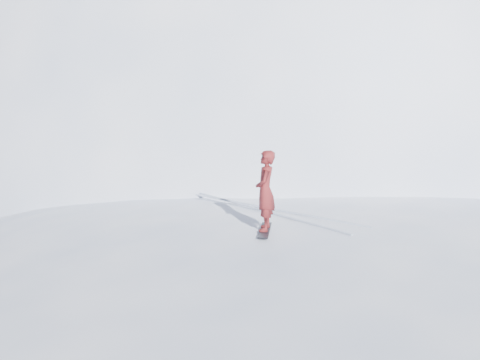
{
  "coord_description": "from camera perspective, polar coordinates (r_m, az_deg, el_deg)",
  "views": [
    {
      "loc": [
        -8.88,
        -4.56,
        5.79
      ],
      "look_at": [
        -1.75,
        4.76,
        3.5
      ],
      "focal_mm": 35.0,
      "sensor_mm": 36.0,
      "label": 1
    }
  ],
  "objects": [
    {
      "name": "peak_shoulder",
      "position": [
        31.52,
        0.15,
        0.45
      ],
      "size": [
        28.0,
        24.0,
        18.0
      ],
      "primitive_type": "ellipsoid",
      "color": "white",
      "rests_on": "ground"
    },
    {
      "name": "snowboard",
      "position": [
        11.47,
        3.05,
        -6.11
      ],
      "size": [
        1.09,
        1.08,
        0.02
      ],
      "primitive_type": "cube",
      "rotation": [
        0.0,
        0.0,
        0.78
      ],
      "color": "black",
      "rests_on": "near_ridge"
    },
    {
      "name": "board_tracks",
      "position": [
        13.39,
        3.4,
        -3.57
      ],
      "size": [
        1.56,
        5.99,
        0.04
      ],
      "color": "silver",
      "rests_on": "ground"
    },
    {
      "name": "near_ridge",
      "position": [
        13.72,
        14.17,
        -14.28
      ],
      "size": [
        36.0,
        28.0,
        4.8
      ],
      "primitive_type": "ellipsoid",
      "color": "white",
      "rests_on": "ground"
    },
    {
      "name": "snowboarder",
      "position": [
        11.22,
        3.1,
        -1.31
      ],
      "size": [
        0.83,
        0.83,
        1.94
      ],
      "primitive_type": "imported",
      "rotation": [
        0.0,
        0.0,
        3.92
      ],
      "color": "maroon",
      "rests_on": "snowboard"
    },
    {
      "name": "wind_bumps",
      "position": [
        12.14,
        12.76,
        -17.74
      ],
      "size": [
        16.0,
        14.4,
        1.0
      ],
      "color": "white",
      "rests_on": "ground"
    },
    {
      "name": "summit_peak",
      "position": [
        43.83,
        7.85,
        3.34
      ],
      "size": [
        60.0,
        56.0,
        56.0
      ],
      "primitive_type": "ellipsoid",
      "color": "white",
      "rests_on": "ground"
    }
  ]
}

